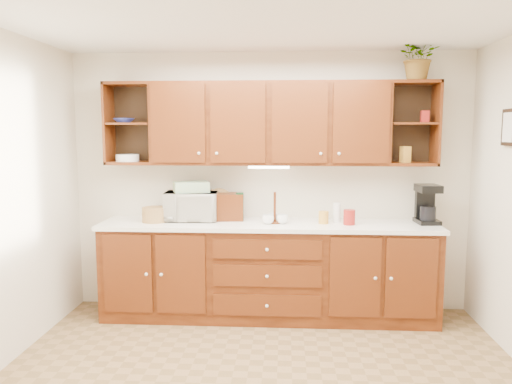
# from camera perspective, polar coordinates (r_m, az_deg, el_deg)

# --- Properties ---
(ceiling) EXTENTS (4.00, 4.00, 0.00)m
(ceiling) POSITION_cam_1_polar(r_m,az_deg,el_deg) (3.39, 0.59, 20.26)
(ceiling) COLOR white
(ceiling) RESTS_ON back_wall
(back_wall) EXTENTS (4.00, 0.00, 4.00)m
(back_wall) POSITION_cam_1_polar(r_m,az_deg,el_deg) (5.08, 1.55, 1.11)
(back_wall) COLOR beige
(back_wall) RESTS_ON floor
(base_cabinets) EXTENTS (3.20, 0.60, 0.90)m
(base_cabinets) POSITION_cam_1_polar(r_m,az_deg,el_deg) (4.95, 1.40, -9.09)
(base_cabinets) COLOR #341306
(base_cabinets) RESTS_ON floor
(countertop) EXTENTS (3.24, 0.64, 0.04)m
(countertop) POSITION_cam_1_polar(r_m,az_deg,el_deg) (4.83, 1.42, -3.76)
(countertop) COLOR white
(countertop) RESTS_ON base_cabinets
(upper_cabinets) EXTENTS (3.20, 0.33, 0.80)m
(upper_cabinets) POSITION_cam_1_polar(r_m,az_deg,el_deg) (4.89, 1.63, 7.84)
(upper_cabinets) COLOR #341306
(upper_cabinets) RESTS_ON back_wall
(undercabinet_light) EXTENTS (0.40, 0.05, 0.02)m
(undercabinet_light) POSITION_cam_1_polar(r_m,az_deg,el_deg) (4.85, 1.48, 2.85)
(undercabinet_light) COLOR white
(undercabinet_light) RESTS_ON upper_cabinets
(framed_picture) EXTENTS (0.03, 0.24, 0.30)m
(framed_picture) POSITION_cam_1_polar(r_m,az_deg,el_deg) (4.57, 27.00, 6.60)
(framed_picture) COLOR black
(framed_picture) RESTS_ON right_wall
(wicker_basket) EXTENTS (0.27, 0.27, 0.14)m
(wicker_basket) POSITION_cam_1_polar(r_m,az_deg,el_deg) (4.96, -11.51, -2.54)
(wicker_basket) COLOR #9B7040
(wicker_basket) RESTS_ON countertop
(microwave) EXTENTS (0.53, 0.38, 0.28)m
(microwave) POSITION_cam_1_polar(r_m,az_deg,el_deg) (4.98, -7.39, -1.60)
(microwave) COLOR silver
(microwave) RESTS_ON countertop
(towel_stack) EXTENTS (0.39, 0.34, 0.10)m
(towel_stack) POSITION_cam_1_polar(r_m,az_deg,el_deg) (4.95, -7.43, 0.59)
(towel_stack) COLOR #CDC860
(towel_stack) RESTS_ON microwave
(wine_bottle) EXTENTS (0.10, 0.10, 0.28)m
(wine_bottle) POSITION_cam_1_polar(r_m,az_deg,el_deg) (4.90, -1.85, -1.68)
(wine_bottle) COLOR black
(wine_bottle) RESTS_ON countertop
(woven_tray) EXTENTS (0.31, 0.09, 0.31)m
(woven_tray) POSITION_cam_1_polar(r_m,az_deg,el_deg) (5.05, -4.28, -2.94)
(woven_tray) COLOR #9B7040
(woven_tray) RESTS_ON countertop
(bread_box) EXTENTS (0.40, 0.27, 0.26)m
(bread_box) POSITION_cam_1_polar(r_m,az_deg,el_deg) (4.98, -3.66, -1.67)
(bread_box) COLOR #341306
(bread_box) RESTS_ON countertop
(mug_tree) EXTENTS (0.28, 0.27, 0.30)m
(mug_tree) POSITION_cam_1_polar(r_m,az_deg,el_deg) (4.80, 2.15, -3.02)
(mug_tree) COLOR #341306
(mug_tree) RESTS_ON countertop
(canister_red) EXTENTS (0.13, 0.13, 0.14)m
(canister_red) POSITION_cam_1_polar(r_m,az_deg,el_deg) (4.79, 10.61, -2.86)
(canister_red) COLOR maroon
(canister_red) RESTS_ON countertop
(canister_white) EXTENTS (0.09, 0.09, 0.19)m
(canister_white) POSITION_cam_1_polar(r_m,az_deg,el_deg) (4.90, 9.21, -2.33)
(canister_white) COLOR white
(canister_white) RESTS_ON countertop
(canister_yellow) EXTENTS (0.10, 0.10, 0.12)m
(canister_yellow) POSITION_cam_1_polar(r_m,az_deg,el_deg) (4.81, 7.73, -2.90)
(canister_yellow) COLOR #C38B2E
(canister_yellow) RESTS_ON countertop
(coffee_maker) EXTENTS (0.21, 0.27, 0.37)m
(coffee_maker) POSITION_cam_1_polar(r_m,az_deg,el_deg) (5.05, 18.95, -1.37)
(coffee_maker) COLOR black
(coffee_maker) RESTS_ON countertop
(bowl_stack) EXTENTS (0.23, 0.23, 0.04)m
(bowl_stack) POSITION_cam_1_polar(r_m,az_deg,el_deg) (5.10, -14.87, 7.91)
(bowl_stack) COLOR navy
(bowl_stack) RESTS_ON upper_cabinets
(plate_stack) EXTENTS (0.28, 0.28, 0.07)m
(plate_stack) POSITION_cam_1_polar(r_m,az_deg,el_deg) (5.12, -14.48, 3.80)
(plate_stack) COLOR white
(plate_stack) RESTS_ON upper_cabinets
(pantry_box_yellow) EXTENTS (0.11, 0.10, 0.15)m
(pantry_box_yellow) POSITION_cam_1_polar(r_m,az_deg,el_deg) (4.99, 16.70, 4.13)
(pantry_box_yellow) COLOR #C38B2E
(pantry_box_yellow) RESTS_ON upper_cabinets
(pantry_box_red) EXTENTS (0.08, 0.07, 0.11)m
(pantry_box_red) POSITION_cam_1_polar(r_m,az_deg,el_deg) (5.03, 18.73, 8.16)
(pantry_box_red) COLOR maroon
(pantry_box_red) RESTS_ON upper_cabinets
(potted_plant) EXTENTS (0.40, 0.35, 0.43)m
(potted_plant) POSITION_cam_1_polar(r_m,az_deg,el_deg) (5.03, 18.15, 14.46)
(potted_plant) COLOR #999999
(potted_plant) RESTS_ON upper_cabinets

